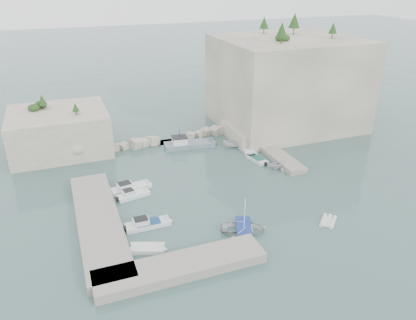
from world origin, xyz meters
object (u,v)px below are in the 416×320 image
object	(u,v)px
motorboat_a	(131,190)
motorboat_e	(147,250)
tender_east_b	(257,161)
rowboat	(244,231)
motorboat_b	(133,197)
tender_east_d	(235,147)
inflatable_dinghy	(328,223)
motorboat_d	(148,226)
tender_east_a	(277,168)
tender_east_c	(249,153)
work_boat	(190,147)

from	to	relation	value
motorboat_a	motorboat_e	distance (m)	14.54
tender_east_b	motorboat_e	bearing A→B (deg)	117.16
motorboat_a	rowboat	xyz separation A→B (m)	(10.73, -15.00, 0.00)
motorboat_b	motorboat_e	size ratio (longest dim) A/B	1.16
tender_east_b	tender_east_d	distance (m)	6.70
motorboat_b	tender_east_b	world-z (taller)	motorboat_b
motorboat_e	inflatable_dinghy	world-z (taller)	motorboat_e
motorboat_b	tender_east_b	bearing A→B (deg)	0.28
tender_east_b	tender_east_d	bearing A→B (deg)	-0.19
motorboat_d	tender_east_a	world-z (taller)	tender_east_a
motorboat_a	rowboat	distance (m)	18.45
tender_east_a	tender_east_d	distance (m)	10.54
motorboat_d	motorboat_b	size ratio (longest dim) A/B	1.23
motorboat_e	tender_east_a	size ratio (longest dim) A/B	1.19
motorboat_e	tender_east_c	bearing A→B (deg)	62.67
motorboat_d	inflatable_dinghy	world-z (taller)	motorboat_d
tender_east_b	tender_east_c	world-z (taller)	same
motorboat_b	tender_east_c	size ratio (longest dim) A/B	0.86
motorboat_d	tender_east_a	distance (m)	24.40
work_boat	inflatable_dinghy	bearing A→B (deg)	-66.41
inflatable_dinghy	motorboat_d	bearing A→B (deg)	116.98
inflatable_dinghy	motorboat_a	bearing A→B (deg)	97.06
tender_east_a	motorboat_d	bearing A→B (deg)	107.31
motorboat_b	work_boat	size ratio (longest dim) A/B	0.50
rowboat	tender_east_c	bearing A→B (deg)	-6.62
tender_east_b	tender_east_a	bearing A→B (deg)	-163.43
tender_east_a	rowboat	bearing A→B (deg)	134.78
motorboat_a	tender_east_c	xyz separation A→B (m)	(21.53, 5.62, 0.00)
tender_east_a	tender_east_b	distance (m)	3.94
motorboat_e	motorboat_d	bearing A→B (deg)	96.26
motorboat_a	motorboat_d	bearing A→B (deg)	-98.04
tender_east_d	work_boat	world-z (taller)	work_boat
tender_east_d	tender_east_b	bearing A→B (deg)	-156.04
motorboat_a	rowboat	bearing A→B (deg)	-63.66
motorboat_a	tender_east_b	size ratio (longest dim) A/B	1.38
rowboat	tender_east_a	world-z (taller)	tender_east_a
tender_east_c	motorboat_a	bearing A→B (deg)	117.06
motorboat_b	work_boat	distance (m)	18.96
motorboat_d	rowboat	xyz separation A→B (m)	(10.53, -5.12, 0.00)
motorboat_d	tender_east_c	world-z (taller)	motorboat_d
rowboat	tender_east_d	size ratio (longest dim) A/B	1.32
rowboat	tender_east_b	bearing A→B (deg)	-10.50
tender_east_d	motorboat_e	bearing A→B (deg)	152.20
tender_east_c	motorboat_e	bearing A→B (deg)	144.20
tender_east_b	motorboat_d	bearing A→B (deg)	110.14
tender_east_d	motorboat_a	bearing A→B (deg)	128.08
motorboat_e	tender_east_c	world-z (taller)	same
motorboat_e	tender_east_a	bearing A→B (deg)	49.66
motorboat_b	tender_east_c	bearing A→B (deg)	8.47
motorboat_a	inflatable_dinghy	distance (m)	27.28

